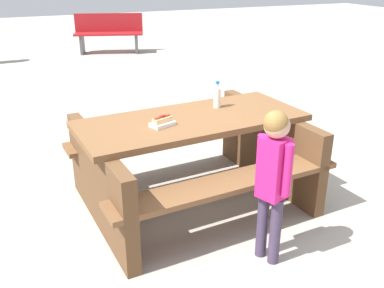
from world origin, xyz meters
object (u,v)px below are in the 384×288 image
hotdog_tray (162,122)px  park_bench_mid (109,32)px  picnic_table (192,153)px  child_in_coat (273,169)px  soda_bottle (217,96)px

hotdog_tray → park_bench_mid: park_bench_mid is taller
picnic_table → child_in_coat: child_in_coat is taller
soda_bottle → hotdog_tray: soda_bottle is taller
picnic_table → child_in_coat: size_ratio=1.77×
child_in_coat → park_bench_mid: child_in_coat is taller
hotdog_tray → child_in_coat: size_ratio=0.19×
soda_bottle → child_in_coat: size_ratio=0.21×
hotdog_tray → child_in_coat: bearing=117.5°
soda_bottle → hotdog_tray: (0.58, 0.24, -0.07)m
soda_bottle → child_in_coat: bearing=82.6°
soda_bottle → hotdog_tray: size_ratio=1.09×
hotdog_tray → child_in_coat: 0.95m
picnic_table → park_bench_mid: 6.86m
picnic_table → hotdog_tray: bearing=16.5°
hotdog_tray → picnic_table: bearing=-163.5°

